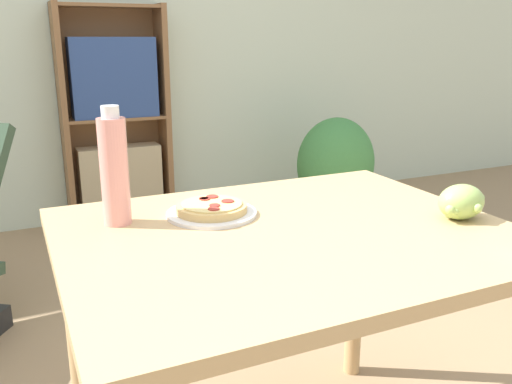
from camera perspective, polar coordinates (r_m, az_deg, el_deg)
wall_back at (r=3.79m, az=-16.87°, el=16.46°), size 8.00×0.05×2.60m
dining_table at (r=1.37m, az=3.39°, el=-8.31°), size 1.09×0.88×0.77m
pizza_on_plate at (r=1.44m, az=-4.69°, el=-1.88°), size 0.24×0.24×0.04m
grape_bunch at (r=1.50m, az=20.83°, el=-1.00°), size 0.14×0.11×0.09m
drink_bottle at (r=1.38m, az=-14.69°, el=2.29°), size 0.07×0.07×0.30m
bookshelf at (r=3.70m, az=-14.47°, el=6.65°), size 0.68×0.24×1.43m
potted_plant_floor at (r=3.75m, az=8.37°, el=2.60°), size 0.55×0.47×0.71m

